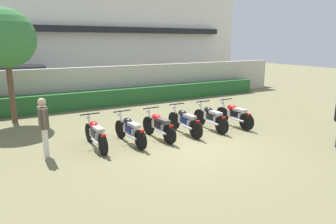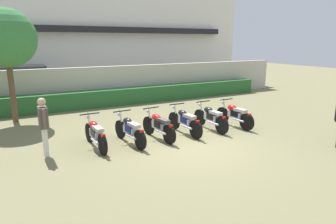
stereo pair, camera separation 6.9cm
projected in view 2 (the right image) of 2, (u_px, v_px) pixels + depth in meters
ground at (191, 146)px, 9.08m from camera, size 60.00×60.00×0.00m
building at (76, 34)px, 20.75m from camera, size 22.72×6.50×7.18m
compound_wall at (110, 85)px, 15.32m from camera, size 21.58×0.30×1.86m
hedge_row at (115, 97)px, 14.84m from camera, size 17.26×0.70×0.80m
parked_car at (21, 85)px, 15.19m from camera, size 4.54×2.16×1.89m
tree_far_side at (6, 38)px, 11.07m from camera, size 2.19×2.19×4.29m
motorcycle_in_row_0 at (95, 133)px, 8.79m from camera, size 0.60×1.87×0.96m
motorcycle_in_row_1 at (130, 130)px, 9.18m from camera, size 0.60×1.91×0.95m
motorcycle_in_row_2 at (158, 125)px, 9.62m from camera, size 0.60×1.82×0.96m
motorcycle_in_row_3 at (185, 121)px, 10.16m from camera, size 0.60×1.92×0.97m
motorcycle_in_row_4 at (210, 117)px, 10.64m from camera, size 0.60×1.87×0.97m
motorcycle_in_row_5 at (234, 115)px, 11.04m from camera, size 0.60×1.85×0.97m
inspector_person at (43, 122)px, 8.10m from camera, size 0.22×0.66×1.61m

